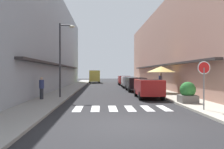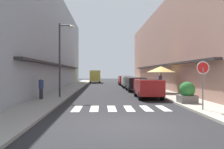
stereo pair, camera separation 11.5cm
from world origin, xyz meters
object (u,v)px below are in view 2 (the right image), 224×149
parked_car_near (148,86)px  parked_car_mid (135,83)px  round_street_sign (203,73)px  parked_car_far (129,81)px  street_lamp (62,52)px  delivery_van (95,75)px  cafe_umbrella (161,69)px  parked_car_distant (125,79)px  pedestrian_walking_far (160,82)px  pedestrian_walking_near (41,88)px  planter_corner (187,93)px

parked_car_near → parked_car_mid: 6.92m
round_street_sign → parked_car_far: bearing=94.5°
round_street_sign → parked_car_mid: bearing=96.5°
parked_car_near → street_lamp: 7.07m
parked_car_far → street_lamp: size_ratio=0.81×
parked_car_mid → delivery_van: delivery_van is taller
parked_car_near → cafe_umbrella: size_ratio=1.58×
parked_car_mid → cafe_umbrella: 3.96m
parked_car_distant → pedestrian_walking_far: (2.23, -13.96, 0.14)m
parked_car_near → street_lamp: (-6.57, 0.15, 2.61)m
parked_car_mid → pedestrian_walking_near: bearing=-133.6°
planter_corner → pedestrian_walking_far: size_ratio=0.73×
parked_car_mid → pedestrian_walking_near: (-7.80, -8.20, 0.01)m
parked_car_far → street_lamp: street_lamp is taller
parked_car_distant → cafe_umbrella: size_ratio=1.60×
round_street_sign → parked_car_near: bearing=103.3°
parked_car_near → parked_car_mid: bearing=90.0°
pedestrian_walking_far → pedestrian_walking_near: bearing=40.4°
parked_car_near → delivery_van: (-4.89, 28.01, 0.48)m
round_street_sign → pedestrian_walking_far: round_street_sign is taller
pedestrian_walking_near → planter_corner: bearing=-2.4°
planter_corner → parked_car_far: bearing=96.0°
parked_car_near → pedestrian_walking_near: (-7.80, -1.28, 0.01)m
delivery_van → pedestrian_walking_near: 29.44m
parked_car_near → planter_corner: bearing=-64.2°
cafe_umbrella → planter_corner: cafe_umbrella is taller
parked_car_far → pedestrian_walking_far: pedestrian_walking_far is taller
delivery_van → pedestrian_walking_near: size_ratio=3.52×
delivery_van → parked_car_near: bearing=-80.1°
round_street_sign → cafe_umbrella: cafe_umbrella is taller
parked_car_distant → round_street_sign: 25.62m
parked_car_far → cafe_umbrella: cafe_umbrella is taller
parked_car_near → pedestrian_walking_far: size_ratio=2.35×
parked_car_far → pedestrian_walking_near: bearing=-118.6°
pedestrian_walking_far → round_street_sign: bearing=94.2°
planter_corner → pedestrian_walking_far: (0.48, 8.77, 0.34)m
parked_car_near → round_street_sign: (1.52, -6.44, 1.06)m
round_street_sign → pedestrian_walking_near: 10.71m
street_lamp → pedestrian_walking_near: street_lamp is taller
parked_car_far → pedestrian_walking_far: 8.18m
parked_car_far → parked_car_distant: bearing=90.0°
parked_car_far → parked_car_distant: 6.08m
planter_corner → street_lamp: bearing=155.7°
pedestrian_walking_near → pedestrian_walking_far: (10.03, 6.44, 0.13)m
parked_car_mid → street_lamp: size_ratio=0.76×
pedestrian_walking_near → pedestrian_walking_far: 11.92m
parked_car_mid → round_street_sign: size_ratio=1.76×
parked_car_distant → round_street_sign: round_street_sign is taller
parked_car_mid → cafe_umbrella: (1.95, -3.17, 1.36)m
planter_corner → pedestrian_walking_far: pedestrian_walking_far is taller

